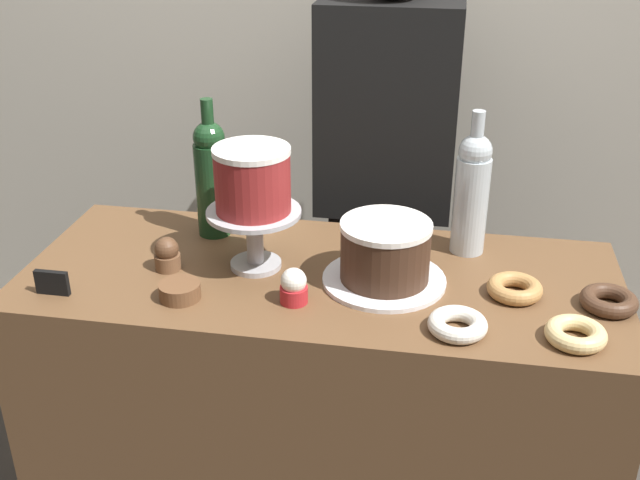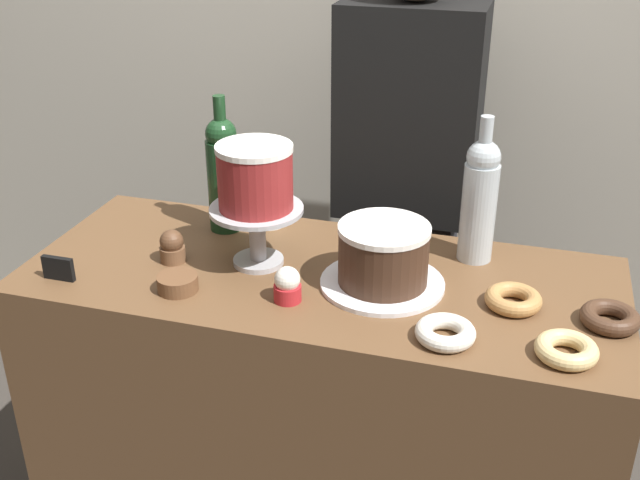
{
  "view_description": "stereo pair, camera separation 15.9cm",
  "coord_description": "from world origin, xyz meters",
  "px_view_note": "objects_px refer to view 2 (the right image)",
  "views": [
    {
      "loc": [
        0.25,
        -1.41,
        1.7
      ],
      "look_at": [
        0.0,
        0.0,
        0.99
      ],
      "focal_mm": 42.83,
      "sensor_mm": 36.0,
      "label": 1
    },
    {
      "loc": [
        0.4,
        -1.37,
        1.7
      ],
      "look_at": [
        0.0,
        0.0,
        0.99
      ],
      "focal_mm": 42.83,
      "sensor_mm": 36.0,
      "label": 2
    }
  ],
  "objects_px": {
    "cupcake_chocolate": "(172,247)",
    "cookie_stack": "(178,283)",
    "white_layer_cake": "(255,177)",
    "donut_sugar": "(445,332)",
    "coffee_cup_ceramic": "(269,208)",
    "chocolate_round_cake": "(383,254)",
    "wine_bottle_green": "(223,172)",
    "cupcake_vanilla": "(287,285)",
    "donut_chocolate": "(610,318)",
    "cake_stand_pedestal": "(257,226)",
    "donut_glazed": "(566,350)",
    "donut_maple": "(513,299)",
    "wine_bottle_clear": "(480,198)",
    "barista_figure": "(404,213)",
    "price_sign_chalkboard": "(58,268)"
  },
  "relations": [
    {
      "from": "donut_sugar",
      "to": "barista_figure",
      "type": "bearing_deg",
      "value": 106.3
    },
    {
      "from": "wine_bottle_clear",
      "to": "barista_figure",
      "type": "relative_size",
      "value": 0.2
    },
    {
      "from": "donut_chocolate",
      "to": "barista_figure",
      "type": "bearing_deg",
      "value": 131.44
    },
    {
      "from": "cake_stand_pedestal",
      "to": "donut_glazed",
      "type": "distance_m",
      "value": 0.68
    },
    {
      "from": "cupcake_chocolate",
      "to": "cookie_stack",
      "type": "distance_m",
      "value": 0.13
    },
    {
      "from": "wine_bottle_green",
      "to": "cupcake_vanilla",
      "type": "xyz_separation_m",
      "value": [
        0.25,
        -0.28,
        -0.11
      ]
    },
    {
      "from": "cupcake_chocolate",
      "to": "cupcake_vanilla",
      "type": "relative_size",
      "value": 1.0
    },
    {
      "from": "chocolate_round_cake",
      "to": "wine_bottle_green",
      "type": "bearing_deg",
      "value": 158.28
    },
    {
      "from": "white_layer_cake",
      "to": "cookie_stack",
      "type": "distance_m",
      "value": 0.27
    },
    {
      "from": "donut_sugar",
      "to": "cupcake_vanilla",
      "type": "bearing_deg",
      "value": 170.64
    },
    {
      "from": "donut_maple",
      "to": "cookie_stack",
      "type": "bearing_deg",
      "value": -169.12
    },
    {
      "from": "cupcake_vanilla",
      "to": "donut_chocolate",
      "type": "height_order",
      "value": "cupcake_vanilla"
    },
    {
      "from": "wine_bottle_green",
      "to": "wine_bottle_clear",
      "type": "bearing_deg",
      "value": 1.11
    },
    {
      "from": "wine_bottle_green",
      "to": "donut_maple",
      "type": "relative_size",
      "value": 2.91
    },
    {
      "from": "wine_bottle_clear",
      "to": "chocolate_round_cake",
      "type": "bearing_deg",
      "value": -133.5
    },
    {
      "from": "donut_maple",
      "to": "donut_sugar",
      "type": "bearing_deg",
      "value": -125.65
    },
    {
      "from": "cake_stand_pedestal",
      "to": "wine_bottle_clear",
      "type": "height_order",
      "value": "wine_bottle_clear"
    },
    {
      "from": "donut_glazed",
      "to": "chocolate_round_cake",
      "type": "bearing_deg",
      "value": 156.29
    },
    {
      "from": "white_layer_cake",
      "to": "donut_sugar",
      "type": "distance_m",
      "value": 0.51
    },
    {
      "from": "price_sign_chalkboard",
      "to": "chocolate_round_cake",
      "type": "bearing_deg",
      "value": 14.23
    },
    {
      "from": "barista_figure",
      "to": "donut_maple",
      "type": "bearing_deg",
      "value": -59.84
    },
    {
      "from": "chocolate_round_cake",
      "to": "cookie_stack",
      "type": "xyz_separation_m",
      "value": [
        -0.4,
        -0.14,
        -0.06
      ]
    },
    {
      "from": "white_layer_cake",
      "to": "cookie_stack",
      "type": "bearing_deg",
      "value": -126.67
    },
    {
      "from": "chocolate_round_cake",
      "to": "donut_sugar",
      "type": "bearing_deg",
      "value": -47.23
    },
    {
      "from": "donut_glazed",
      "to": "cupcake_chocolate",
      "type": "bearing_deg",
      "value": 170.61
    },
    {
      "from": "cupcake_chocolate",
      "to": "donut_maple",
      "type": "xyz_separation_m",
      "value": [
        0.73,
        0.01,
        -0.02
      ]
    },
    {
      "from": "white_layer_cake",
      "to": "cupcake_chocolate",
      "type": "bearing_deg",
      "value": -166.84
    },
    {
      "from": "chocolate_round_cake",
      "to": "cookie_stack",
      "type": "relative_size",
      "value": 2.24
    },
    {
      "from": "wine_bottle_clear",
      "to": "donut_sugar",
      "type": "xyz_separation_m",
      "value": [
        -0.02,
        -0.34,
        -0.13
      ]
    },
    {
      "from": "cupcake_vanilla",
      "to": "donut_sugar",
      "type": "relative_size",
      "value": 0.66
    },
    {
      "from": "cupcake_chocolate",
      "to": "donut_glazed",
      "type": "relative_size",
      "value": 0.66
    },
    {
      "from": "cupcake_vanilla",
      "to": "donut_chocolate",
      "type": "bearing_deg",
      "value": 7.96
    },
    {
      "from": "cupcake_chocolate",
      "to": "donut_glazed",
      "type": "xyz_separation_m",
      "value": [
        0.83,
        -0.14,
        -0.02
      ]
    },
    {
      "from": "chocolate_round_cake",
      "to": "wine_bottle_green",
      "type": "xyz_separation_m",
      "value": [
        -0.42,
        0.17,
        0.07
      ]
    },
    {
      "from": "cupcake_chocolate",
      "to": "coffee_cup_ceramic",
      "type": "height_order",
      "value": "coffee_cup_ceramic"
    },
    {
      "from": "wine_bottle_clear",
      "to": "wine_bottle_green",
      "type": "relative_size",
      "value": 1.0
    },
    {
      "from": "wine_bottle_clear",
      "to": "coffee_cup_ceramic",
      "type": "xyz_separation_m",
      "value": [
        -0.5,
        0.04,
        -0.1
      ]
    },
    {
      "from": "donut_maple",
      "to": "cookie_stack",
      "type": "relative_size",
      "value": 1.33
    },
    {
      "from": "cupcake_chocolate",
      "to": "donut_sugar",
      "type": "bearing_deg",
      "value": -12.97
    },
    {
      "from": "chocolate_round_cake",
      "to": "white_layer_cake",
      "type": "bearing_deg",
      "value": 176.0
    },
    {
      "from": "wine_bottle_green",
      "to": "donut_sugar",
      "type": "bearing_deg",
      "value": -30.18
    },
    {
      "from": "coffee_cup_ceramic",
      "to": "barista_figure",
      "type": "xyz_separation_m",
      "value": [
        0.27,
        0.32,
        -0.11
      ]
    },
    {
      "from": "wine_bottle_green",
      "to": "cupcake_chocolate",
      "type": "bearing_deg",
      "value": -103.79
    },
    {
      "from": "cake_stand_pedestal",
      "to": "donut_maple",
      "type": "bearing_deg",
      "value": -3.09
    },
    {
      "from": "chocolate_round_cake",
      "to": "cupcake_vanilla",
      "type": "bearing_deg",
      "value": -146.32
    },
    {
      "from": "price_sign_chalkboard",
      "to": "donut_chocolate",
      "type": "bearing_deg",
      "value": 7.23
    },
    {
      "from": "coffee_cup_ceramic",
      "to": "cupcake_vanilla",
      "type": "bearing_deg",
      "value": -64.39
    },
    {
      "from": "donut_chocolate",
      "to": "donut_sugar",
      "type": "bearing_deg",
      "value": -154.52
    },
    {
      "from": "barista_figure",
      "to": "cookie_stack",
      "type": "bearing_deg",
      "value": -117.19
    },
    {
      "from": "chocolate_round_cake",
      "to": "donut_maple",
      "type": "bearing_deg",
      "value": -2.13
    }
  ]
}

